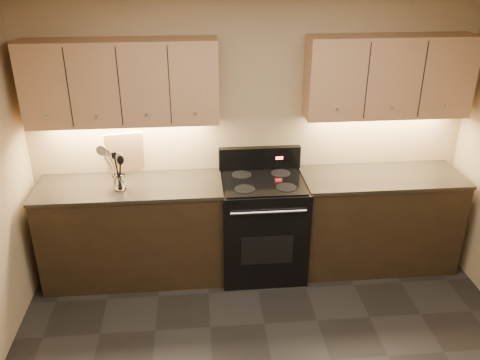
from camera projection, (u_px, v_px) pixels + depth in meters
The scene contains 15 objects.
ceiling at pixel (302, 3), 2.28m from camera, with size 4.00×4.00×0.00m, color silver.
wall_back at pixel (251, 130), 4.64m from camera, with size 4.00×0.04×2.60m, color tan.
counter_left at pixel (134, 231), 4.63m from camera, with size 1.62×0.62×0.93m.
counter_right at pixel (377, 220), 4.81m from camera, with size 1.46×0.62×0.93m.
stove at pixel (262, 225), 4.70m from camera, with size 0.76×0.68×1.14m.
upper_cab_left at pixel (121, 82), 4.20m from camera, with size 1.60×0.30×0.70m, color tan.
upper_cab_right at pixel (389, 77), 4.39m from camera, with size 1.44×0.30×0.70m, color tan.
outlet_plate at pixel (108, 153), 4.60m from camera, with size 0.09×0.01×0.12m, color #B2B5BA.
utensil_crock at pixel (119, 183), 4.33m from camera, with size 0.12×0.12×0.13m.
cutting_board at pixel (125, 153), 4.55m from camera, with size 0.34×0.02×0.43m, color tan.
wooden_spoon at pixel (114, 171), 4.28m from camera, with size 0.06×0.06×0.31m, color tan, non-canonical shape.
black_spoon at pixel (118, 171), 4.30m from camera, with size 0.06×0.06×0.29m, color black, non-canonical shape.
black_turner at pixel (119, 171), 4.27m from camera, with size 0.08×0.08×0.33m, color black, non-canonical shape.
steel_spatula at pixel (121, 167), 4.30m from camera, with size 0.08×0.08×0.36m, color silver, non-canonical shape.
steel_skimmer at pixel (122, 167), 4.26m from camera, with size 0.09×0.09×0.39m, color silver, non-canonical shape.
Camera 1 is at (-0.50, -2.37, 2.84)m, focal length 38.00 mm.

